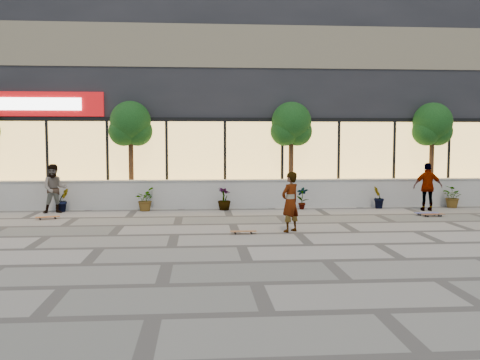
{
  "coord_description": "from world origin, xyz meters",
  "views": [
    {
      "loc": [
        -0.98,
        -12.35,
        2.5
      ],
      "look_at": [
        0.23,
        3.39,
        1.3
      ],
      "focal_mm": 40.0,
      "sensor_mm": 36.0,
      "label": 1
    }
  ],
  "objects": [
    {
      "name": "skateboard_left",
      "position": [
        -5.73,
        4.67,
        0.07
      ],
      "size": [
        0.75,
        0.43,
        0.09
      ],
      "rotation": [
        0.0,
        0.0,
        0.35
      ],
      "color": "#BC5B23",
      "rests_on": "ground"
    },
    {
      "name": "skateboard_right_far",
      "position": [
        6.5,
        4.62,
        0.08
      ],
      "size": [
        0.79,
        0.22,
        0.09
      ],
      "rotation": [
        0.0,
        0.0,
        0.02
      ],
      "color": "#55559C",
      "rests_on": "ground"
    },
    {
      "name": "shrub_b",
      "position": [
        -5.7,
        6.45,
        0.41
      ],
      "size": [
        0.57,
        0.57,
        0.81
      ],
      "primitive_type": "imported",
      "rotation": [
        0.0,
        0.0,
        0.82
      ],
      "color": "black",
      "rests_on": "ground"
    },
    {
      "name": "shrub_g",
      "position": [
        8.3,
        6.45,
        0.41
      ],
      "size": [
        0.77,
        0.84,
        0.81
      ],
      "primitive_type": "imported",
      "rotation": [
        0.0,
        0.0,
        4.92
      ],
      "color": "black",
      "rests_on": "ground"
    },
    {
      "name": "shrub_c",
      "position": [
        -2.9,
        6.45,
        0.41
      ],
      "size": [
        0.68,
        0.77,
        0.81
      ],
      "primitive_type": "imported",
      "rotation": [
        0.0,
        0.0,
        1.64
      ],
      "color": "black",
      "rests_on": "ground"
    },
    {
      "name": "tree_mideast",
      "position": [
        2.5,
        7.7,
        2.99
      ],
      "size": [
        1.6,
        1.5,
        3.92
      ],
      "color": "#4C301B",
      "rests_on": "ground"
    },
    {
      "name": "retail_building",
      "position": [
        -0.0,
        12.49,
        4.25
      ],
      "size": [
        24.0,
        9.17,
        8.5
      ],
      "color": "black",
      "rests_on": "ground"
    },
    {
      "name": "ground",
      "position": [
        0.0,
        0.0,
        0.0
      ],
      "size": [
        80.0,
        80.0,
        0.0
      ],
      "primitive_type": "plane",
      "color": "#A4988E",
      "rests_on": "ground"
    },
    {
      "name": "skateboard_center",
      "position": [
        0.18,
        1.59,
        0.07
      ],
      "size": [
        0.69,
        0.18,
        0.08
      ],
      "rotation": [
        0.0,
        0.0,
        0.0
      ],
      "color": "brown",
      "rests_on": "ground"
    },
    {
      "name": "tree_east",
      "position": [
        8.0,
        7.7,
        2.99
      ],
      "size": [
        1.6,
        1.5,
        3.92
      ],
      "color": "#4C301B",
      "rests_on": "ground"
    },
    {
      "name": "skater_right_near",
      "position": [
        7.0,
        5.7,
        0.84
      ],
      "size": [
        1.04,
        0.57,
        1.69
      ],
      "primitive_type": "imported",
      "rotation": [
        0.0,
        0.0,
        2.98
      ],
      "color": "silver",
      "rests_on": "ground"
    },
    {
      "name": "shrub_f",
      "position": [
        5.5,
        6.45,
        0.41
      ],
      "size": [
        0.55,
        0.57,
        0.81
      ],
      "primitive_type": "imported",
      "rotation": [
        0.0,
        0.0,
        4.1
      ],
      "color": "black",
      "rests_on": "ground"
    },
    {
      "name": "skater_left",
      "position": [
        -5.87,
        6.08,
        0.83
      ],
      "size": [
        0.94,
        0.81,
        1.67
      ],
      "primitive_type": "imported",
      "rotation": [
        0.0,
        0.0,
        0.25
      ],
      "color": "#91775D",
      "rests_on": "ground"
    },
    {
      "name": "skater_center",
      "position": [
        1.47,
        1.85,
        0.82
      ],
      "size": [
        0.71,
        0.67,
        1.63
      ],
      "primitive_type": "imported",
      "rotation": [
        0.0,
        0.0,
        3.81
      ],
      "color": "silver",
      "rests_on": "ground"
    },
    {
      "name": "planter_wall",
      "position": [
        0.0,
        7.0,
        0.52
      ],
      "size": [
        22.0,
        0.42,
        1.04
      ],
      "color": "silver",
      "rests_on": "ground"
    },
    {
      "name": "shrub_d",
      "position": [
        -0.1,
        6.45,
        0.41
      ],
      "size": [
        0.64,
        0.64,
        0.81
      ],
      "primitive_type": "imported",
      "rotation": [
        0.0,
        0.0,
        2.46
      ],
      "color": "black",
      "rests_on": "ground"
    },
    {
      "name": "shrub_e",
      "position": [
        2.7,
        6.45,
        0.41
      ],
      "size": [
        0.46,
        0.35,
        0.81
      ],
      "primitive_type": "imported",
      "rotation": [
        0.0,
        0.0,
        3.28
      ],
      "color": "black",
      "rests_on": "ground"
    },
    {
      "name": "tree_midwest",
      "position": [
        -3.5,
        7.7,
        2.99
      ],
      "size": [
        1.6,
        1.5,
        3.92
      ],
      "color": "#4C301B",
      "rests_on": "ground"
    },
    {
      "name": "skateboard_right_near",
      "position": [
        6.59,
        4.31,
        0.08
      ],
      "size": [
        0.77,
        0.27,
        0.09
      ],
      "rotation": [
        0.0,
        0.0,
        0.1
      ],
      "color": "brown",
      "rests_on": "ground"
    }
  ]
}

